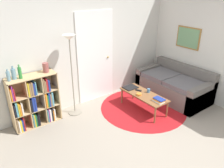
{
  "coord_description": "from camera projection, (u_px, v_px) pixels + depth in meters",
  "views": [
    {
      "loc": [
        -2.52,
        -1.72,
        2.59
      ],
      "look_at": [
        -0.25,
        1.3,
        0.85
      ],
      "focal_mm": 35.0,
      "sensor_mm": 36.0,
      "label": 1
    }
  ],
  "objects": [
    {
      "name": "ground_plane",
      "position": [
        170.0,
        151.0,
        3.71
      ],
      "size": [
        14.0,
        14.0,
        0.0
      ],
      "primitive_type": "plane",
      "color": "gray"
    },
    {
      "name": "wall_back",
      "position": [
        92.0,
        47.0,
        4.91
      ],
      "size": [
        7.21,
        0.11,
        2.6
      ],
      "color": "silver",
      "rests_on": "ground_plane"
    },
    {
      "name": "wall_right",
      "position": [
        195.0,
        43.0,
        5.19
      ],
      "size": [
        0.08,
        5.36,
        2.6
      ],
      "color": "silver",
      "rests_on": "ground_plane"
    },
    {
      "name": "rug",
      "position": [
        143.0,
        107.0,
        5.01
      ],
      "size": [
        1.94,
        1.94,
        0.01
      ],
      "color": "#B2191E",
      "rests_on": "ground_plane"
    },
    {
      "name": "bookshelf",
      "position": [
        34.0,
        102.0,
        4.26
      ],
      "size": [
        0.91,
        0.34,
        1.04
      ],
      "color": "tan",
      "rests_on": "ground_plane"
    },
    {
      "name": "floor_lamp",
      "position": [
        70.0,
        54.0,
        4.26
      ],
      "size": [
        0.29,
        0.29,
        1.72
      ],
      "color": "gray",
      "rests_on": "ground_plane"
    },
    {
      "name": "couch",
      "position": [
        175.0,
        86.0,
        5.43
      ],
      "size": [
        0.95,
        1.72,
        0.77
      ],
      "color": "#66605B",
      "rests_on": "ground_plane"
    },
    {
      "name": "coffee_table",
      "position": [
        144.0,
        96.0,
        4.79
      ],
      "size": [
        0.45,
        1.13,
        0.4
      ],
      "color": "brown",
      "rests_on": "ground_plane"
    },
    {
      "name": "laptop",
      "position": [
        130.0,
        87.0,
        5.05
      ],
      "size": [
        0.31,
        0.25,
        0.02
      ],
      "color": "black",
      "rests_on": "coffee_table"
    },
    {
      "name": "bowl",
      "position": [
        139.0,
        94.0,
        4.71
      ],
      "size": [
        0.11,
        0.11,
        0.04
      ],
      "color": "orange",
      "rests_on": "coffee_table"
    },
    {
      "name": "book_stack_on_table",
      "position": [
        159.0,
        100.0,
        4.44
      ],
      "size": [
        0.17,
        0.23,
        0.07
      ],
      "color": "silver",
      "rests_on": "coffee_table"
    },
    {
      "name": "cup",
      "position": [
        149.0,
        91.0,
        4.82
      ],
      "size": [
        0.07,
        0.07,
        0.09
      ],
      "color": "teal",
      "rests_on": "coffee_table"
    },
    {
      "name": "remote",
      "position": [
        138.0,
        90.0,
        4.91
      ],
      "size": [
        0.09,
        0.15,
        0.02
      ],
      "color": "black",
      "rests_on": "coffee_table"
    },
    {
      "name": "bottle_left",
      "position": [
        8.0,
        76.0,
        3.78
      ],
      "size": [
        0.06,
        0.06,
        0.22
      ],
      "color": "#6B93A3",
      "rests_on": "bookshelf"
    },
    {
      "name": "bottle_middle",
      "position": [
        14.0,
        74.0,
        3.86
      ],
      "size": [
        0.08,
        0.08,
        0.25
      ],
      "color": "#6B93A3",
      "rests_on": "bookshelf"
    },
    {
      "name": "bottle_right",
      "position": [
        20.0,
        73.0,
        3.88
      ],
      "size": [
        0.06,
        0.06,
        0.26
      ],
      "color": "#2D8438",
      "rests_on": "bookshelf"
    },
    {
      "name": "vase_on_shelf",
      "position": [
        46.0,
        68.0,
        4.17
      ],
      "size": [
        0.11,
        0.11,
        0.19
      ],
      "color": "#934C47",
      "rests_on": "bookshelf"
    }
  ]
}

